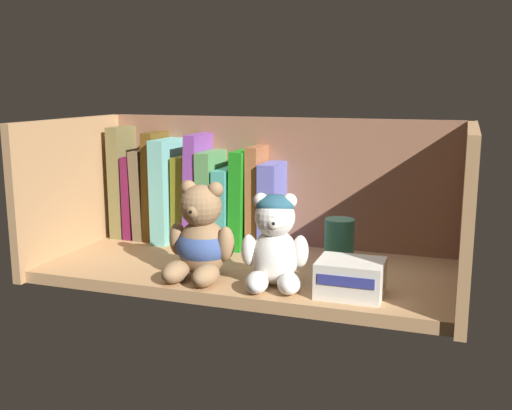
% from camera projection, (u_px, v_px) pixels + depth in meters
% --- Properties ---
extents(shelf_board, '(0.69, 0.31, 0.02)m').
position_uv_depth(shelf_board, '(249.00, 271.00, 1.05)').
color(shelf_board, tan).
rests_on(shelf_board, ground).
extents(shelf_back_panel, '(0.71, 0.01, 0.27)m').
position_uv_depth(shelf_back_panel, '(277.00, 186.00, 1.17)').
color(shelf_back_panel, '#8F6046').
rests_on(shelf_back_panel, ground).
extents(shelf_side_panel_left, '(0.02, 0.33, 0.27)m').
position_uv_depth(shelf_side_panel_left, '(73.00, 190.00, 1.14)').
color(shelf_side_panel_left, tan).
rests_on(shelf_side_panel_left, ground).
extents(shelf_side_panel_right, '(0.02, 0.33, 0.27)m').
position_uv_depth(shelf_side_panel_right, '(467.00, 216.00, 0.91)').
color(shelf_side_panel_right, tan).
rests_on(shelf_side_panel_right, ground).
extents(book_0, '(0.03, 0.10, 0.23)m').
position_uv_depth(book_0, '(126.00, 181.00, 1.25)').
color(book_0, olive).
rests_on(book_0, shelf_board).
extents(book_1, '(0.02, 0.10, 0.17)m').
position_uv_depth(book_1, '(138.00, 196.00, 1.24)').
color(book_1, '#611539').
rests_on(book_1, shelf_board).
extents(book_2, '(0.02, 0.11, 0.18)m').
position_uv_depth(book_2, '(147.00, 193.00, 1.23)').
color(book_2, brown).
rests_on(book_2, shelf_board).
extents(book_3, '(0.03, 0.10, 0.22)m').
position_uv_depth(book_3, '(158.00, 185.00, 1.22)').
color(book_3, '#5A3E13').
rests_on(book_3, shelf_board).
extents(book_4, '(0.03, 0.14, 0.20)m').
position_uv_depth(book_4, '(172.00, 189.00, 1.21)').
color(book_4, '#6BB8AF').
rests_on(book_4, shelf_board).
extents(book_5, '(0.03, 0.10, 0.17)m').
position_uv_depth(book_5, '(188.00, 198.00, 1.21)').
color(book_5, brown).
rests_on(book_5, shelf_board).
extents(book_6, '(0.03, 0.13, 0.22)m').
position_uv_depth(book_6, '(202.00, 188.00, 1.19)').
color(book_6, purple).
rests_on(book_6, shelf_board).
extents(book_7, '(0.03, 0.14, 0.18)m').
position_uv_depth(book_7, '(216.00, 197.00, 1.19)').
color(book_7, '#518D50').
rests_on(book_7, shelf_board).
extents(book_8, '(0.03, 0.14, 0.15)m').
position_uv_depth(book_8, '(231.00, 206.00, 1.18)').
color(book_8, teal).
rests_on(book_8, shelf_board).
extents(book_9, '(0.03, 0.12, 0.19)m').
position_uv_depth(book_9, '(245.00, 198.00, 1.16)').
color(book_9, '#1B8519').
rests_on(book_9, shelf_board).
extents(book_10, '(0.02, 0.10, 0.19)m').
position_uv_depth(book_10, '(259.00, 196.00, 1.16)').
color(book_10, '#A55E36').
rests_on(book_10, shelf_board).
extents(book_11, '(0.03, 0.12, 0.17)m').
position_uv_depth(book_11, '(275.00, 205.00, 1.15)').
color(book_11, '#6165C1').
rests_on(book_11, shelf_board).
extents(teddy_bear_larger, '(0.11, 0.12, 0.16)m').
position_uv_depth(teddy_bear_larger, '(201.00, 240.00, 0.97)').
color(teddy_bear_larger, '#93704C').
rests_on(teddy_bear_larger, shelf_board).
extents(teddy_bear_smaller, '(0.11, 0.11, 0.14)m').
position_uv_depth(teddy_bear_smaller, '(275.00, 243.00, 0.93)').
color(teddy_bear_smaller, white).
rests_on(teddy_bear_smaller, shelf_board).
extents(pillar_candle, '(0.05, 0.05, 0.09)m').
position_uv_depth(pillar_candle, '(339.00, 244.00, 1.02)').
color(pillar_candle, '#2D7A66').
rests_on(pillar_candle, shelf_board).
extents(small_product_box, '(0.10, 0.08, 0.05)m').
position_uv_depth(small_product_box, '(350.00, 278.00, 0.89)').
color(small_product_box, silver).
rests_on(small_product_box, shelf_board).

